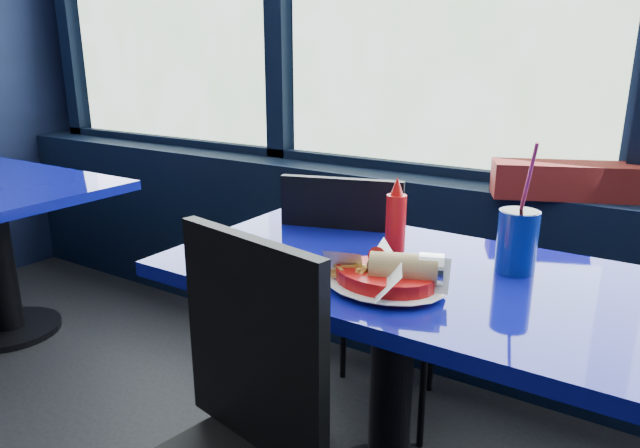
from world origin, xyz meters
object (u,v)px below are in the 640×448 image
(ketchup_bottle, at_px, (396,218))
(soda_cup, at_px, (517,240))
(planter_box, at_px, (583,181))
(food_basket, at_px, (387,276))
(near_table, at_px, (393,328))
(chair_near_back, at_px, (365,284))

(ketchup_bottle, xyz_separation_m, soda_cup, (0.33, 0.02, -0.01))
(ketchup_bottle, relative_size, soda_cup, 0.63)
(ketchup_bottle, bearing_deg, planter_box, 62.88)
(planter_box, height_order, food_basket, planter_box)
(near_table, xyz_separation_m, planter_box, (0.31, 0.84, 0.29))
(near_table, xyz_separation_m, food_basket, (0.05, -0.16, 0.22))
(soda_cup, bearing_deg, near_table, -154.66)
(food_basket, xyz_separation_m, ketchup_bottle, (-0.11, 0.27, 0.06))
(ketchup_bottle, bearing_deg, chair_near_back, 133.69)
(near_table, distance_m, chair_near_back, 0.42)
(chair_near_back, distance_m, ketchup_bottle, 0.43)
(near_table, relative_size, chair_near_back, 1.32)
(planter_box, bearing_deg, chair_near_back, -160.73)
(chair_near_back, bearing_deg, ketchup_bottle, 116.51)
(near_table, distance_m, food_basket, 0.27)
(planter_box, height_order, ketchup_bottle, ketchup_bottle)
(planter_box, height_order, soda_cup, soda_cup)
(near_table, bearing_deg, planter_box, 69.45)
(food_basket, height_order, ketchup_bottle, ketchup_bottle)
(chair_near_back, relative_size, food_basket, 3.37)
(planter_box, bearing_deg, food_basket, -127.40)
(planter_box, distance_m, soda_cup, 0.71)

